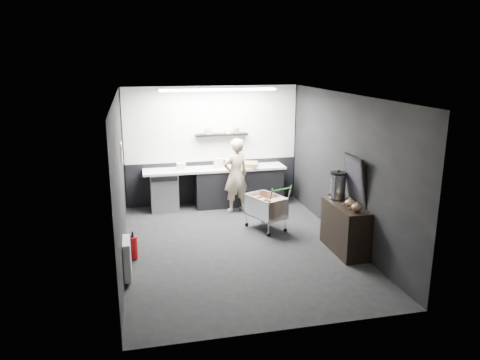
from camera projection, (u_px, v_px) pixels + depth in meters
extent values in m
plane|color=black|center=(238.00, 246.00, 8.48)|extent=(5.50, 5.50, 0.00)
plane|color=white|center=(238.00, 95.00, 7.78)|extent=(5.50, 5.50, 0.00)
plane|color=black|center=(212.00, 146.00, 10.72)|extent=(5.50, 0.00, 5.50)
plane|color=black|center=(289.00, 229.00, 5.54)|extent=(5.50, 0.00, 5.50)
plane|color=black|center=(120.00, 181.00, 7.70)|extent=(0.00, 5.50, 5.50)
plane|color=black|center=(345.00, 168.00, 8.56)|extent=(0.00, 5.50, 5.50)
cube|color=silver|center=(212.00, 124.00, 10.58)|extent=(3.95, 0.02, 1.70)
cube|color=black|center=(213.00, 182.00, 10.92)|extent=(3.95, 0.02, 1.00)
cube|color=black|center=(222.00, 135.00, 10.57)|extent=(1.20, 0.22, 0.04)
cylinder|color=white|center=(272.00, 109.00, 10.79)|extent=(0.20, 0.03, 0.20)
cube|color=white|center=(122.00, 153.00, 8.88)|extent=(0.02, 0.30, 0.40)
cube|color=red|center=(122.00, 150.00, 8.86)|extent=(0.02, 0.22, 0.10)
cube|color=white|center=(127.00, 258.00, 7.12)|extent=(0.10, 0.50, 0.60)
cube|color=white|center=(218.00, 90.00, 9.54)|extent=(2.40, 0.20, 0.04)
cube|color=black|center=(239.00, 187.00, 10.77)|extent=(2.00, 0.56, 0.85)
cube|color=silver|center=(215.00, 169.00, 10.53)|extent=(3.20, 0.60, 0.05)
cube|color=#9EA0A5|center=(164.00, 191.00, 10.40)|extent=(0.60, 0.58, 0.85)
cube|color=black|center=(164.00, 179.00, 10.03)|extent=(0.56, 0.02, 0.10)
imported|color=beige|center=(236.00, 175.00, 10.21)|extent=(0.68, 0.55, 1.63)
cube|color=silver|center=(266.00, 215.00, 9.24)|extent=(0.77, 0.92, 0.02)
cube|color=silver|center=(254.00, 207.00, 9.14)|extent=(0.33, 0.72, 0.41)
cube|color=silver|center=(278.00, 205.00, 9.25)|extent=(0.33, 0.72, 0.41)
cube|color=silver|center=(271.00, 212.00, 8.84)|extent=(0.47, 0.22, 0.41)
cube|color=silver|center=(261.00, 200.00, 9.55)|extent=(0.47, 0.22, 0.41)
cylinder|color=silver|center=(260.00, 229.00, 8.90)|extent=(0.02, 0.02, 0.28)
cylinder|color=silver|center=(281.00, 227.00, 8.99)|extent=(0.02, 0.02, 0.28)
cylinder|color=silver|center=(251.00, 217.00, 9.56)|extent=(0.02, 0.02, 0.28)
cylinder|color=silver|center=(271.00, 215.00, 9.65)|extent=(0.02, 0.02, 0.28)
cylinder|color=#258724|center=(273.00, 191.00, 8.67)|extent=(0.48, 0.23, 0.03)
cube|color=brown|center=(259.00, 206.00, 9.26)|extent=(0.31, 0.34, 0.35)
cube|color=brown|center=(274.00, 209.00, 9.13)|extent=(0.29, 0.32, 0.31)
cylinder|color=black|center=(260.00, 234.00, 8.93)|extent=(0.08, 0.06, 0.07)
cylinder|color=black|center=(251.00, 222.00, 9.59)|extent=(0.08, 0.06, 0.07)
cylinder|color=black|center=(281.00, 233.00, 9.02)|extent=(0.08, 0.06, 0.07)
cylinder|color=black|center=(271.00, 221.00, 9.68)|extent=(0.08, 0.06, 0.07)
cube|color=black|center=(345.00, 228.00, 8.16)|extent=(0.43, 1.14, 0.85)
cylinder|color=silver|center=(338.00, 186.00, 8.34)|extent=(0.28, 0.28, 0.44)
cylinder|color=black|center=(338.00, 173.00, 8.28)|extent=(0.28, 0.28, 0.04)
sphere|color=black|center=(338.00, 171.00, 8.27)|extent=(0.05, 0.05, 0.05)
ellipsoid|color=brown|center=(350.00, 203.00, 7.89)|extent=(0.17, 0.17, 0.14)
ellipsoid|color=brown|center=(356.00, 207.00, 7.67)|extent=(0.17, 0.17, 0.14)
cube|color=black|center=(356.00, 180.00, 8.02)|extent=(0.20, 0.66, 0.85)
cube|color=black|center=(354.00, 180.00, 8.01)|extent=(0.14, 0.57, 0.73)
cylinder|color=red|center=(133.00, 247.00, 7.87)|extent=(0.14, 0.14, 0.38)
cone|color=black|center=(133.00, 235.00, 7.81)|extent=(0.10, 0.10, 0.06)
cylinder|color=black|center=(132.00, 233.00, 7.81)|extent=(0.03, 0.03, 0.06)
cube|color=#978050|center=(246.00, 165.00, 10.62)|extent=(0.62, 0.54, 0.10)
cylinder|color=beige|center=(219.00, 163.00, 10.52)|extent=(0.22, 0.22, 0.22)
cube|color=white|center=(181.00, 167.00, 10.30)|extent=(0.19, 0.15, 0.16)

